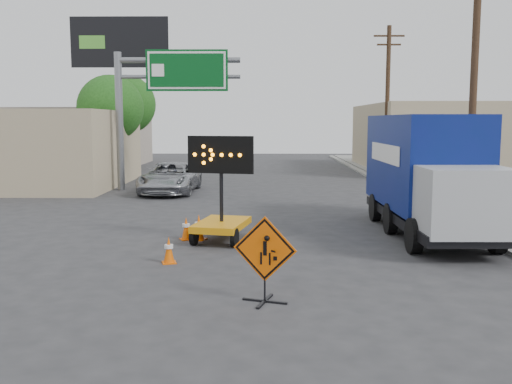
{
  "coord_description": "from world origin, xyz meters",
  "views": [
    {
      "loc": [
        0.64,
        -10.34,
        3.47
      ],
      "look_at": [
        0.46,
        3.18,
        1.77
      ],
      "focal_mm": 40.0,
      "sensor_mm": 36.0,
      "label": 1
    }
  ],
  "objects_px": {
    "pickup_truck": "(170,178)",
    "arrow_board": "(222,218)",
    "construction_sign": "(265,257)",
    "box_truck": "(427,181)"
  },
  "relations": [
    {
      "from": "construction_sign",
      "to": "box_truck",
      "type": "height_order",
      "value": "box_truck"
    },
    {
      "from": "construction_sign",
      "to": "arrow_board",
      "type": "relative_size",
      "value": 0.55
    },
    {
      "from": "pickup_truck",
      "to": "box_truck",
      "type": "height_order",
      "value": "box_truck"
    },
    {
      "from": "arrow_board",
      "to": "pickup_truck",
      "type": "xyz_separation_m",
      "value": [
        -3.29,
        11.08,
        0.05
      ]
    },
    {
      "from": "construction_sign",
      "to": "pickup_truck",
      "type": "relative_size",
      "value": 0.32
    },
    {
      "from": "box_truck",
      "to": "arrow_board",
      "type": "bearing_deg",
      "value": -170.62
    },
    {
      "from": "arrow_board",
      "to": "pickup_truck",
      "type": "bearing_deg",
      "value": 118.6
    },
    {
      "from": "pickup_truck",
      "to": "arrow_board",
      "type": "bearing_deg",
      "value": -71.54
    },
    {
      "from": "box_truck",
      "to": "construction_sign",
      "type": "bearing_deg",
      "value": -127.16
    },
    {
      "from": "construction_sign",
      "to": "pickup_truck",
      "type": "distance_m",
      "value": 17.31
    }
  ]
}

